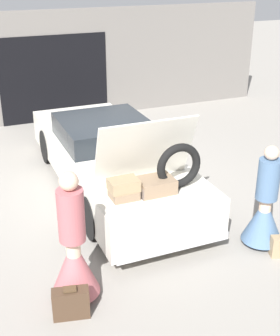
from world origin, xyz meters
The scene contains 6 objects.
ground_plane centered at (0.00, 0.00, 0.00)m, with size 40.00×40.00×0.00m, color gray.
garage_wall_back centered at (0.00, 4.36, 1.39)m, with size 12.00×0.14×2.80m.
car centered at (0.00, -0.02, 0.58)m, with size 1.85×5.32×1.85m.
person_left centered at (-1.45, -2.81, 0.62)m, with size 0.61×0.61×1.75m.
person_right centered at (1.45, -2.71, 0.56)m, with size 0.61×0.61×1.59m.
suitcase_beside_left_person centered at (-1.60, -3.15, 0.19)m, with size 0.47×0.27×0.41m.
Camera 1 is at (-2.53, -7.53, 3.95)m, focal length 50.00 mm.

